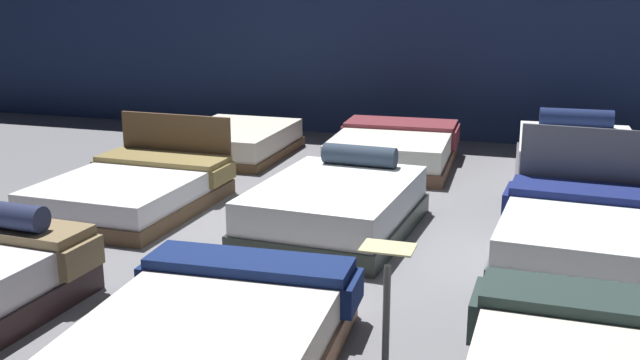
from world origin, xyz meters
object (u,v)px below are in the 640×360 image
(bed_6, at_px, (235,141))
(bed_7, at_px, (394,149))
(bed_8, at_px, (577,157))
(price_sign, at_px, (385,356))
(bed_5, at_px, (592,233))
(bed_3, at_px, (134,190))
(bed_4, at_px, (336,207))
(bed_1, at_px, (212,337))

(bed_6, xyz_separation_m, bed_7, (2.28, 0.07, 0.03))
(bed_8, xyz_separation_m, price_sign, (-1.12, -5.95, 0.13))
(bed_5, bearing_deg, bed_7, 133.32)
(bed_6, distance_m, bed_7, 2.28)
(bed_3, height_order, price_sign, price_sign)
(bed_4, height_order, bed_5, bed_5)
(bed_6, height_order, price_sign, price_sign)
(bed_1, bearing_deg, bed_6, 109.34)
(bed_5, distance_m, price_sign, 3.29)
(bed_6, bearing_deg, bed_1, -67.41)
(bed_1, height_order, price_sign, price_sign)
(bed_1, xyz_separation_m, bed_6, (-2.29, 5.57, -0.01))
(bed_7, bearing_deg, bed_5, -52.22)
(bed_5, xyz_separation_m, bed_6, (-4.67, 2.78, -0.03))
(bed_5, xyz_separation_m, price_sign, (-1.20, -3.06, 0.17))
(bed_1, relative_size, bed_7, 0.99)
(bed_6, distance_m, price_sign, 6.80)
(bed_3, height_order, bed_7, bed_3)
(bed_8, bearing_deg, bed_3, -150.96)
(price_sign, bearing_deg, bed_4, 110.99)
(bed_4, height_order, price_sign, price_sign)
(bed_3, height_order, bed_5, bed_5)
(bed_8, bearing_deg, bed_4, -130.79)
(bed_3, relative_size, price_sign, 2.01)
(bed_8, bearing_deg, bed_5, -90.70)
(bed_5, bearing_deg, bed_1, -127.19)
(bed_5, bearing_deg, bed_8, 94.79)
(bed_5, relative_size, bed_6, 1.07)
(bed_8, height_order, price_sign, price_sign)
(bed_6, relative_size, price_sign, 1.85)
(bed_5, bearing_deg, bed_4, -176.84)
(bed_5, xyz_separation_m, bed_7, (-2.40, 2.85, -0.00))
(bed_3, xyz_separation_m, bed_6, (0.01, 2.69, -0.01))
(bed_7, bearing_deg, price_sign, -80.81)
(bed_5, bearing_deg, price_sign, -108.07)
(bed_4, distance_m, bed_6, 3.60)
(bed_1, distance_m, bed_4, 2.79)
(bed_3, height_order, bed_6, bed_3)
(bed_4, bearing_deg, bed_3, -178.89)
(bed_7, bearing_deg, bed_8, -1.43)
(bed_1, relative_size, bed_5, 1.01)
(bed_6, bearing_deg, bed_5, -30.53)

